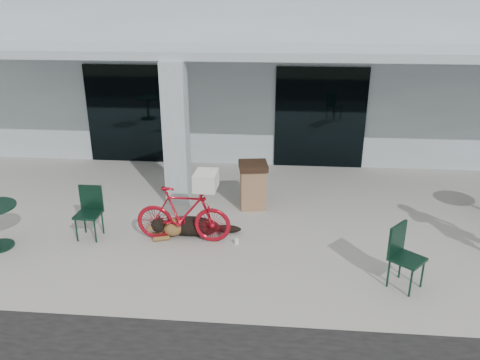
# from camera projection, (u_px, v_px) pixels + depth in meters

# --- Properties ---
(ground) EXTENTS (80.00, 80.00, 0.00)m
(ground) POSITION_uv_depth(u_px,v_px,m) (234.00, 253.00, 8.46)
(ground) COLOR #A2A099
(ground) RESTS_ON ground
(building) EXTENTS (22.00, 7.00, 4.50)m
(building) POSITION_uv_depth(u_px,v_px,m) (260.00, 66.00, 15.57)
(building) COLOR silver
(building) RESTS_ON ground
(storefront_glass_left) EXTENTS (2.80, 0.06, 2.70)m
(storefront_glass_left) POSITION_uv_depth(u_px,v_px,m) (137.00, 114.00, 12.88)
(storefront_glass_left) COLOR black
(storefront_glass_left) RESTS_ON ground
(storefront_glass_right) EXTENTS (2.40, 0.06, 2.70)m
(storefront_glass_right) POSITION_uv_depth(u_px,v_px,m) (320.00, 118.00, 12.46)
(storefront_glass_right) COLOR black
(storefront_glass_right) RESTS_ON ground
(column) EXTENTS (0.50, 0.50, 3.12)m
(column) POSITION_uv_depth(u_px,v_px,m) (176.00, 134.00, 10.17)
(column) COLOR silver
(column) RESTS_ON ground
(overhang) EXTENTS (22.00, 2.80, 0.18)m
(overhang) POSITION_uv_depth(u_px,v_px,m) (250.00, 51.00, 10.67)
(overhang) COLOR silver
(overhang) RESTS_ON column
(bicycle) EXTENTS (1.81, 0.55, 1.08)m
(bicycle) POSITION_uv_depth(u_px,v_px,m) (183.00, 214.00, 8.72)
(bicycle) COLOR #B00E1E
(bicycle) RESTS_ON ground
(laundry_basket) EXTENTS (0.41, 0.55, 0.32)m
(laundry_basket) POSITION_uv_depth(u_px,v_px,m) (206.00, 181.00, 8.43)
(laundry_basket) COLOR white
(laundry_basket) RESTS_ON bicycle
(dog) EXTENTS (1.39, 0.88, 0.44)m
(dog) POSITION_uv_depth(u_px,v_px,m) (190.00, 225.00, 9.03)
(dog) COLOR black
(dog) RESTS_ON ground
(cup_near_dog) EXTENTS (0.08, 0.08, 0.10)m
(cup_near_dog) POSITION_uv_depth(u_px,v_px,m) (237.00, 241.00, 8.76)
(cup_near_dog) COLOR white
(cup_near_dog) RESTS_ON ground
(cafe_chair_near) EXTENTS (0.46, 0.51, 1.00)m
(cafe_chair_near) POSITION_uv_depth(u_px,v_px,m) (88.00, 214.00, 8.84)
(cafe_chair_near) COLOR #113224
(cafe_chair_near) RESTS_ON ground
(cafe_chair_far_a) EXTENTS (0.69, 0.69, 1.03)m
(cafe_chair_far_a) POSITION_uv_depth(u_px,v_px,m) (408.00, 258.00, 7.28)
(cafe_chair_far_a) COLOR #113224
(cafe_chair_far_a) RESTS_ON ground
(trash_receptacle) EXTENTS (0.69, 0.69, 1.03)m
(trash_receptacle) POSITION_uv_depth(u_px,v_px,m) (253.00, 185.00, 10.19)
(trash_receptacle) COLOR #906B4B
(trash_receptacle) RESTS_ON ground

